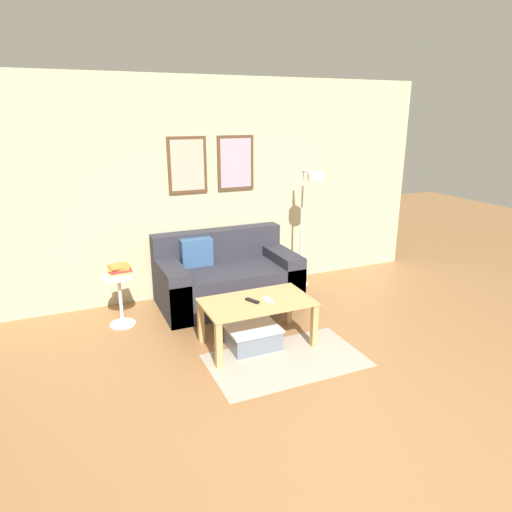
# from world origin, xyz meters

# --- Properties ---
(ground_plane) EXTENTS (16.00, 16.00, 0.00)m
(ground_plane) POSITION_xyz_m (0.00, 0.00, 0.00)
(ground_plane) COLOR olive
(wall_back) EXTENTS (5.60, 0.09, 2.55)m
(wall_back) POSITION_xyz_m (-0.00, 3.36, 1.28)
(wall_back) COLOR #C6BC93
(wall_back) RESTS_ON ground_plane
(area_rug) EXTENTS (1.40, 0.82, 0.01)m
(area_rug) POSITION_xyz_m (-0.04, 1.41, 0.00)
(area_rug) COLOR #A39989
(area_rug) RESTS_ON ground_plane
(couch) EXTENTS (1.58, 0.89, 0.81)m
(couch) POSITION_xyz_m (-0.07, 2.89, 0.29)
(couch) COLOR #2D2D38
(couch) RESTS_ON ground_plane
(coffee_table) EXTENTS (1.03, 0.60, 0.45)m
(coffee_table) POSITION_xyz_m (-0.15, 1.81, 0.37)
(coffee_table) COLOR tan
(coffee_table) RESTS_ON ground_plane
(storage_bin) EXTENTS (0.49, 0.38, 0.21)m
(storage_bin) POSITION_xyz_m (-0.21, 1.76, 0.10)
(storage_bin) COLOR slate
(storage_bin) RESTS_ON ground_plane
(floor_lamp) EXTENTS (0.22, 0.51, 1.49)m
(floor_lamp) POSITION_xyz_m (1.00, 2.86, 1.06)
(floor_lamp) COLOR silver
(floor_lamp) RESTS_ON ground_plane
(side_table) EXTENTS (0.32, 0.32, 0.55)m
(side_table) POSITION_xyz_m (-1.29, 2.76, 0.33)
(side_table) COLOR white
(side_table) RESTS_ON ground_plane
(book_stack) EXTENTS (0.24, 0.21, 0.11)m
(book_stack) POSITION_xyz_m (-1.27, 2.75, 0.61)
(book_stack) COLOR silver
(book_stack) RESTS_ON side_table
(remote_control) EXTENTS (0.10, 0.15, 0.02)m
(remote_control) POSITION_xyz_m (-0.20, 1.81, 0.46)
(remote_control) COLOR black
(remote_control) RESTS_ON coffee_table
(cell_phone) EXTENTS (0.07, 0.14, 0.01)m
(cell_phone) POSITION_xyz_m (-0.05, 1.78, 0.45)
(cell_phone) COLOR silver
(cell_phone) RESTS_ON coffee_table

